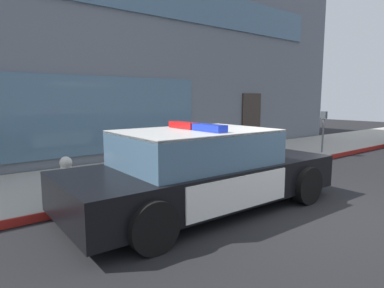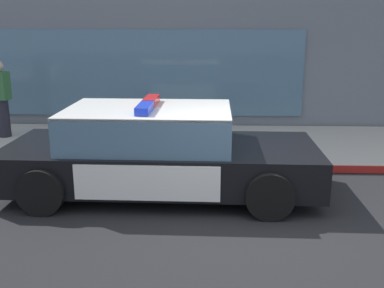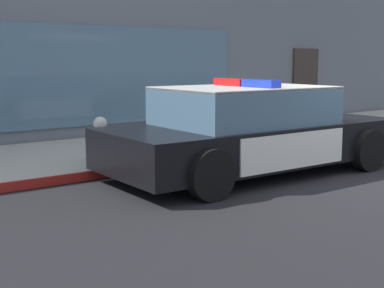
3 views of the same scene
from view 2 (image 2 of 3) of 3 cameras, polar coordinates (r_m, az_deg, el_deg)
ground at (r=6.13m, az=9.17°, el=-10.70°), size 48.00×48.00×0.00m
sidewalk at (r=9.86m, az=6.39°, el=-0.13°), size 48.00×3.22×0.15m
curb_red_paint at (r=8.31m, az=7.22°, el=-3.07°), size 28.80×0.04×0.14m
storefront_building at (r=15.95m, az=-5.95°, el=17.62°), size 24.77×9.39×6.74m
police_cruiser at (r=7.14m, az=-4.35°, el=-0.95°), size 4.91×2.21×1.49m
fire_hydrant at (r=9.12m, az=-14.30°, el=1.01°), size 0.34×0.39×0.73m
pedestrian_on_sidewalk at (r=10.93m, az=-23.05°, el=5.29°), size 0.45×0.34×1.71m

